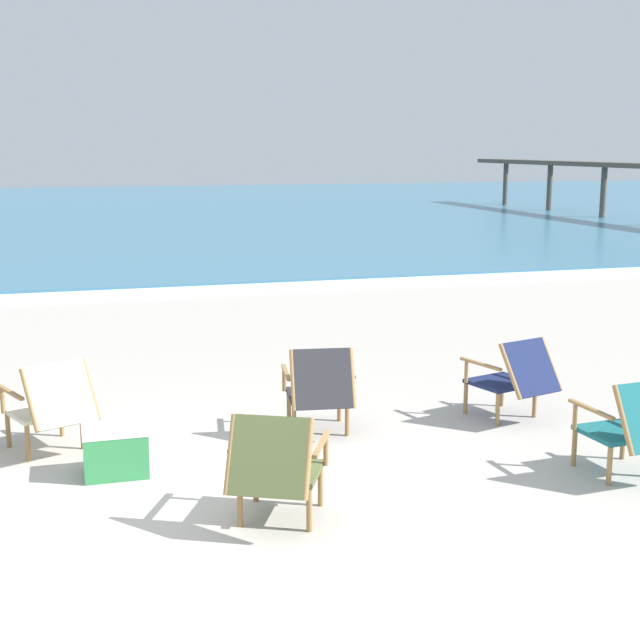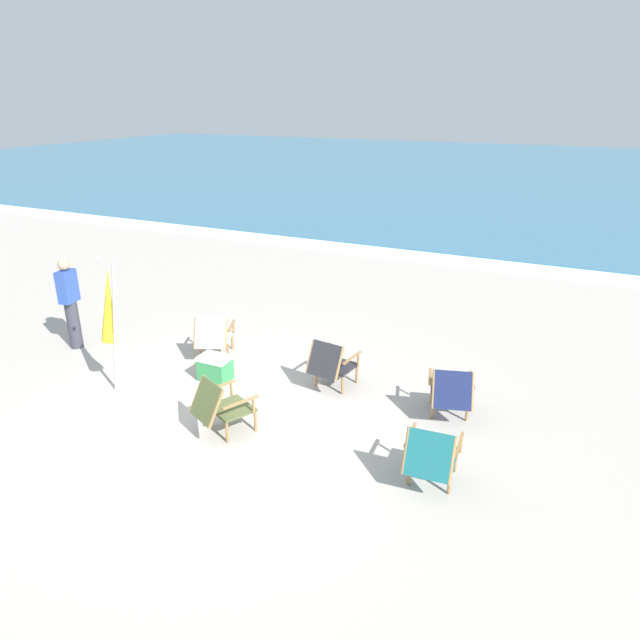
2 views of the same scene
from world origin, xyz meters
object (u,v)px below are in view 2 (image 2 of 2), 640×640
at_px(cooler_box, 215,368).
at_px(beach_chair_far_center, 451,391).
at_px(beach_chair_front_right, 214,335).
at_px(beach_chair_front_left, 331,363).
at_px(person_near_chairs, 70,303).
at_px(umbrella_furled_yellow, 109,307).
at_px(beach_chair_back_left, 431,455).
at_px(beach_chair_mid_center, 220,405).

bearing_deg(cooler_box, beach_chair_far_center, 6.64).
height_order(beach_chair_front_right, cooler_box, beach_chair_front_right).
xyz_separation_m(beach_chair_front_left, person_near_chairs, (-4.74, -0.52, 0.41)).
bearing_deg(beach_chair_front_right, cooler_box, -54.36).
relative_size(beach_chair_front_left, umbrella_furled_yellow, 0.38).
bearing_deg(beach_chair_back_left, beach_chair_front_left, 139.89).
height_order(beach_chair_far_center, person_near_chairs, person_near_chairs).
height_order(beach_chair_back_left, person_near_chairs, person_near_chairs).
height_order(beach_chair_back_left, beach_chair_front_right, beach_chair_back_left).
xyz_separation_m(umbrella_furled_yellow, person_near_chairs, (-1.89, 0.93, -0.53)).
xyz_separation_m(beach_chair_mid_center, beach_chair_front_left, (0.81, 1.75, 0.00)).
bearing_deg(beach_chair_back_left, beach_chair_front_right, 156.76).
relative_size(beach_chair_back_left, beach_chair_front_left, 0.99).
xyz_separation_m(beach_chair_front_left, umbrella_furled_yellow, (-2.85, -1.45, 0.94)).
bearing_deg(beach_chair_front_left, person_near_chairs, -173.77).
xyz_separation_m(beach_chair_mid_center, person_near_chairs, (-3.94, 1.23, 0.41)).
relative_size(beach_chair_mid_center, cooler_box, 1.86).
height_order(beach_chair_front_left, cooler_box, beach_chair_front_left).
xyz_separation_m(person_near_chairs, cooler_box, (2.96, 0.02, -0.64)).
bearing_deg(beach_chair_mid_center, beach_chair_front_left, 65.29).
bearing_deg(umbrella_furled_yellow, person_near_chairs, 153.76).
distance_m(beach_chair_mid_center, cooler_box, 1.60).
height_order(beach_chair_back_left, beach_chair_mid_center, beach_chair_mid_center).
bearing_deg(beach_chair_front_right, beach_chair_front_left, -3.71).
relative_size(beach_chair_front_right, umbrella_furled_yellow, 0.44).
bearing_deg(beach_chair_far_center, beach_chair_front_left, 177.50).
xyz_separation_m(umbrella_furled_yellow, cooler_box, (1.07, 0.95, -1.17)).
bearing_deg(umbrella_furled_yellow, cooler_box, 41.44).
relative_size(beach_chair_back_left, person_near_chairs, 0.49).
distance_m(beach_chair_front_left, person_near_chairs, 4.79).
distance_m(person_near_chairs, cooler_box, 3.03).
bearing_deg(beach_chair_mid_center, beach_chair_far_center, 32.32).
xyz_separation_m(beach_chair_front_left, beach_chair_front_right, (-2.24, 0.15, -0.01)).
height_order(beach_chair_mid_center, beach_chair_front_left, beach_chair_front_left).
bearing_deg(person_near_chairs, beach_chair_front_left, 6.23).
bearing_deg(beach_chair_back_left, beach_chair_mid_center, -178.29).
xyz_separation_m(beach_chair_far_center, cooler_box, (-3.62, -0.42, -0.22)).
xyz_separation_m(beach_chair_far_center, beach_chair_front_right, (-4.08, 0.23, 0.00)).
relative_size(beach_chair_far_center, beach_chair_front_left, 1.12).
distance_m(beach_chair_mid_center, beach_chair_far_center, 3.13).
xyz_separation_m(beach_chair_mid_center, umbrella_furled_yellow, (-2.05, 0.30, 0.95)).
bearing_deg(beach_chair_front_left, beach_chair_mid_center, -114.71).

